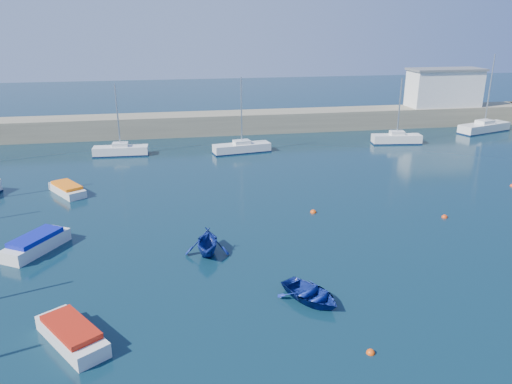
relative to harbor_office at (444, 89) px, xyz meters
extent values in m
plane|color=#0B2533|center=(-30.00, -46.00, -5.10)|extent=(220.00, 220.00, 0.00)
cube|color=#79735C|center=(-30.00, 0.00, -3.80)|extent=(96.00, 4.50, 2.60)
cube|color=silver|center=(0.00, 0.00, 0.00)|extent=(10.00, 4.00, 5.00)
cube|color=silver|center=(-44.28, -9.82, -4.58)|extent=(6.02, 1.90, 1.03)
cylinder|color=#B7BABC|center=(-44.28, -9.82, -0.64)|extent=(0.15, 0.15, 6.85)
cube|color=silver|center=(-30.79, -10.97, -4.59)|extent=(6.71, 2.85, 1.02)
cylinder|color=#B7BABC|center=(-30.79, -10.97, -0.35)|extent=(0.15, 0.15, 7.47)
cube|color=silver|center=(-11.51, -10.06, -4.55)|extent=(6.05, 2.37, 1.11)
cylinder|color=#B7BABC|center=(-11.51, -10.06, -0.61)|extent=(0.17, 0.17, 6.77)
cube|color=silver|center=(3.01, -5.98, -4.52)|extent=(8.14, 4.56, 1.16)
cylinder|color=#B7BABC|center=(3.01, -5.98, 0.58)|extent=(0.17, 0.17, 9.03)
cube|color=silver|center=(-44.03, -44.60, -4.73)|extent=(3.86, 4.65, 0.74)
cube|color=#A51A0B|center=(-44.03, -44.60, -4.22)|extent=(3.16, 3.67, 0.28)
cube|color=silver|center=(-47.93, -33.87, -4.69)|extent=(3.82, 4.81, 0.83)
cube|color=#0C168C|center=(-47.93, -33.87, -4.12)|extent=(3.14, 3.78, 0.31)
cube|color=silver|center=(-47.93, -22.31, -4.77)|extent=(3.68, 4.54, 0.66)
cube|color=orange|center=(-47.93, -22.31, -4.32)|extent=(3.02, 3.57, 0.25)
imported|color=navy|center=(-31.95, -42.98, -4.72)|extent=(4.14, 4.53, 0.77)
imported|color=navy|center=(-36.93, -36.29, -4.23)|extent=(3.31, 3.69, 1.75)
sphere|color=#D6440B|center=(-30.51, -47.84, -5.10)|extent=(0.42, 0.42, 0.42)
sphere|color=#C1370E|center=(-18.44, -33.28, -5.10)|extent=(0.46, 0.46, 0.46)
sphere|color=#D6440B|center=(-28.09, -30.48, -5.10)|extent=(0.49, 0.49, 0.49)
sphere|color=#C1370E|center=(-8.32, -27.38, -5.10)|extent=(0.40, 0.40, 0.40)
camera|label=1|loc=(-39.07, -65.68, 9.34)|focal=35.00mm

